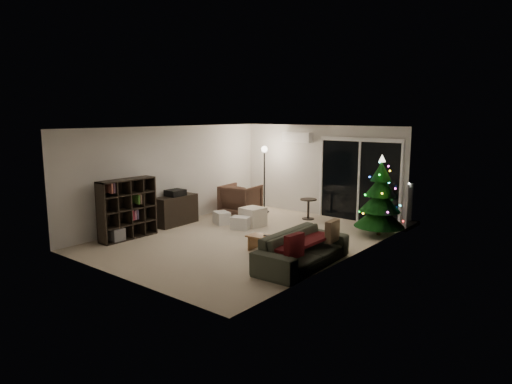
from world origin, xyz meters
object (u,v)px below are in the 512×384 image
coffee_table (272,245)px  christmas_tree (380,196)px  media_cabinet (176,210)px  bookshelf (123,208)px  sofa (303,249)px  armchair (241,200)px

coffee_table → christmas_tree: (1.09, 2.70, 0.77)m
media_cabinet → christmas_tree: bearing=24.0°
bookshelf → coffee_table: bookshelf is taller
sofa → christmas_tree: size_ratio=1.15×
bookshelf → christmas_tree: bearing=38.2°
bookshelf → armchair: bearing=78.1°
media_cabinet → sofa: (4.30, -0.67, -0.06)m
sofa → media_cabinet: bearing=79.1°
media_cabinet → sofa: bearing=-11.8°
bookshelf → coffee_table: size_ratio=1.29×
coffee_table → christmas_tree: size_ratio=0.56×
armchair → christmas_tree: (3.91, 0.42, 0.51)m
armchair → coffee_table: 3.64m
bookshelf → media_cabinet: 1.60m
armchair → coffee_table: size_ratio=0.90×
sofa → christmas_tree: 3.02m
coffee_table → christmas_tree: christmas_tree is taller
sofa → coffee_table: 0.95m
bookshelf → coffee_table: bearing=16.3°
sofa → armchair: bearing=53.7°
sofa → bookshelf: bearing=99.7°
christmas_tree → sofa: bearing=-93.6°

